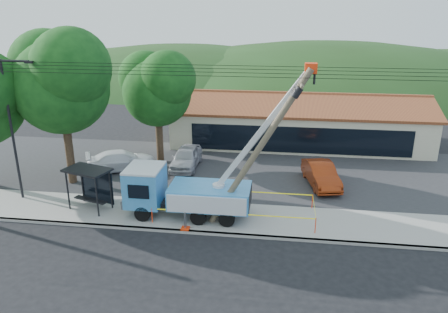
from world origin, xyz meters
name	(u,v)px	position (x,y,z in m)	size (l,w,h in m)	color
ground	(226,257)	(0.00, 0.00, 0.00)	(120.00, 120.00, 0.00)	black
curb	(231,235)	(0.00, 2.10, 0.07)	(60.00, 0.25, 0.15)	#9F9B94
sidewalk	(235,219)	(0.00, 4.00, 0.07)	(60.00, 4.00, 0.15)	#9F9B94
parking_lot	(246,171)	(0.00, 12.00, 0.05)	(60.00, 12.00, 0.10)	#28282B
strip_mall	(298,122)	(4.00, 19.98, 1.88)	(22.50, 8.53, 4.67)	beige
streetlight	(13,120)	(-13.78, 5.00, 5.30)	(2.13, 0.22, 9.00)	black
tree_west_near	(60,77)	(-12.00, 8.00, 7.52)	(7.56, 6.72, 10.80)	#332316
tree_lot	(157,85)	(-7.00, 13.00, 6.21)	(6.30, 5.60, 8.94)	#332316
hill_west	(182,78)	(-15.00, 55.00, 0.00)	(78.40, 56.00, 28.00)	#1D3814
hill_center	(329,81)	(10.00, 55.00, 0.00)	(89.60, 64.00, 32.00)	#1D3814
utility_truck	(185,190)	(-2.96, 3.98, 1.73)	(10.62, 3.93, 9.07)	black
leaning_pole	(263,143)	(1.55, 3.37, 5.03)	(5.42, 1.97, 8.99)	brown
bus_shelter	(90,179)	(-8.84, 4.21, 2.04)	(3.05, 2.39, 2.58)	black
caution_tape	(235,205)	(-0.03, 4.35, 0.83)	(9.26, 3.19, 0.92)	#FE350D
car_silver	(187,168)	(-4.66, 12.00, 0.00)	(1.89, 4.71, 1.60)	#AEAFB6
car_red	(320,186)	(5.35, 9.83, 0.00)	(1.67, 4.80, 1.58)	maroon
car_white	(123,171)	(-9.39, 10.82, 0.00)	(2.09, 5.15, 1.49)	white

